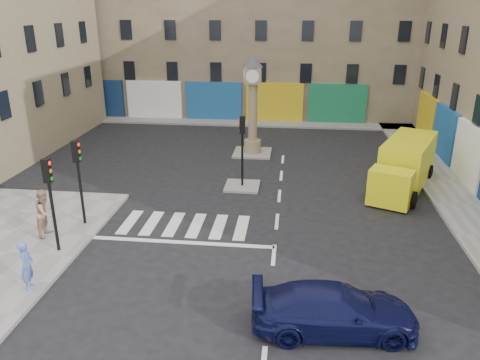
% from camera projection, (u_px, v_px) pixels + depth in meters
% --- Properties ---
extents(ground, '(120.00, 120.00, 0.00)m').
position_uv_depth(ground, '(273.00, 269.00, 17.11)').
color(ground, black).
rests_on(ground, ground).
extents(sidewalk_right, '(2.60, 30.00, 0.15)m').
position_uv_depth(sidewalk_right, '(441.00, 181.00, 25.45)').
color(sidewalk_right, gray).
rests_on(sidewalk_right, ground).
extents(sidewalk_far, '(32.00, 2.40, 0.15)m').
position_uv_depth(sidewalk_far, '(237.00, 122.00, 38.16)').
color(sidewalk_far, gray).
rests_on(sidewalk_far, ground).
extents(island_near, '(1.80, 1.80, 0.12)m').
position_uv_depth(island_near, '(242.00, 186.00, 24.74)').
color(island_near, gray).
rests_on(island_near, ground).
extents(island_far, '(2.40, 2.40, 0.12)m').
position_uv_depth(island_far, '(252.00, 153.00, 30.32)').
color(island_far, gray).
rests_on(island_far, ground).
extents(building_far, '(32.00, 10.00, 17.00)m').
position_uv_depth(building_far, '(245.00, 12.00, 40.59)').
color(building_far, '#89765B').
rests_on(building_far, ground).
extents(traffic_light_left_near, '(0.28, 0.22, 3.70)m').
position_uv_depth(traffic_light_left_near, '(50.00, 191.00, 17.26)').
color(traffic_light_left_near, black).
rests_on(traffic_light_left_near, sidewalk_left).
extents(traffic_light_left_far, '(0.28, 0.22, 3.70)m').
position_uv_depth(traffic_light_left_far, '(78.00, 169.00, 19.49)').
color(traffic_light_left_far, black).
rests_on(traffic_light_left_far, sidewalk_left).
extents(traffic_light_island, '(0.28, 0.22, 3.70)m').
position_uv_depth(traffic_light_island, '(242.00, 140.00, 23.85)').
color(traffic_light_island, black).
rests_on(traffic_light_island, island_near).
extents(clock_pillar, '(1.20, 1.20, 6.10)m').
position_uv_depth(clock_pillar, '(253.00, 99.00, 29.09)').
color(clock_pillar, '#8E7A5D').
rests_on(clock_pillar, island_far).
extents(navy_sedan, '(4.99, 2.36, 1.41)m').
position_uv_depth(navy_sedan, '(334.00, 310.00, 13.64)').
color(navy_sedan, black).
rests_on(navy_sedan, ground).
extents(yellow_van, '(4.53, 6.99, 2.46)m').
position_uv_depth(yellow_van, '(405.00, 165.00, 24.40)').
color(yellow_van, yellow).
rests_on(yellow_van, ground).
extents(pedestrian_blue, '(0.56, 0.71, 1.73)m').
position_uv_depth(pedestrian_blue, '(27.00, 265.00, 15.39)').
color(pedestrian_blue, '#4F6CB5').
rests_on(pedestrian_blue, sidewalk_left).
extents(pedestrian_tan, '(0.80, 1.00, 1.99)m').
position_uv_depth(pedestrian_tan, '(45.00, 212.00, 18.99)').
color(pedestrian_tan, '#A18063').
rests_on(pedestrian_tan, sidewalk_left).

